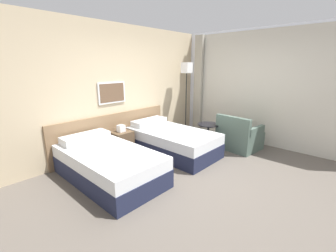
% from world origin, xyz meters
% --- Properties ---
extents(ground_plane, '(16.00, 16.00, 0.00)m').
position_xyz_m(ground_plane, '(0.00, 0.00, 0.00)').
color(ground_plane, '#5B544C').
extents(wall_headboard, '(10.00, 0.10, 2.70)m').
position_xyz_m(wall_headboard, '(-0.02, 2.13, 1.30)').
color(wall_headboard, '#C6B28E').
rests_on(wall_headboard, ground_plane).
extents(wall_window, '(0.21, 4.61, 2.70)m').
position_xyz_m(wall_window, '(2.39, -0.09, 1.34)').
color(wall_window, white).
rests_on(wall_window, ground_plane).
extents(bed_near_door, '(1.07, 1.93, 0.64)m').
position_xyz_m(bed_near_door, '(-1.15, 1.12, 0.26)').
color(bed_near_door, '#1E233D').
rests_on(bed_near_door, ground_plane).
extents(bed_near_window, '(1.07, 1.93, 0.64)m').
position_xyz_m(bed_near_window, '(0.45, 1.12, 0.26)').
color(bed_near_window, '#1E233D').
rests_on(bed_near_window, ground_plane).
extents(nightstand, '(0.40, 0.38, 0.65)m').
position_xyz_m(nightstand, '(-0.35, 1.84, 0.27)').
color(nightstand, brown).
rests_on(nightstand, ground_plane).
extents(floor_lamp, '(0.24, 0.24, 1.93)m').
position_xyz_m(floor_lamp, '(1.68, 1.71, 1.61)').
color(floor_lamp, black).
rests_on(floor_lamp, ground_plane).
extents(side_table, '(0.51, 0.51, 0.54)m').
position_xyz_m(side_table, '(1.35, 0.77, 0.38)').
color(side_table, black).
rests_on(side_table, ground_plane).
extents(armchair, '(0.83, 0.89, 0.80)m').
position_xyz_m(armchair, '(1.68, 0.16, 0.26)').
color(armchair, '#4C6056').
rests_on(armchair, ground_plane).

